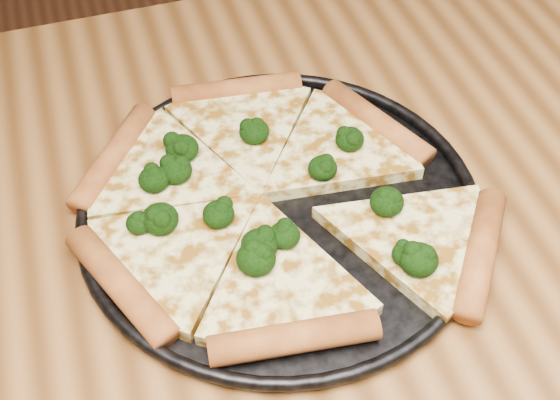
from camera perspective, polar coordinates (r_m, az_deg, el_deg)
name	(u,v)px	position (r m, az deg, el deg)	size (l,w,h in m)	color
dining_table	(277,394)	(0.63, -0.22, -14.93)	(1.20, 0.90, 0.75)	brown
pizza_pan	(280,207)	(0.61, 0.00, -0.51)	(0.34, 0.34, 0.02)	black
pizza	(270,198)	(0.61, -0.83, 0.16)	(0.36, 0.33, 0.02)	#EEE892
broccoli_florets	(262,203)	(0.59, -1.38, -0.25)	(0.22, 0.20, 0.02)	black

